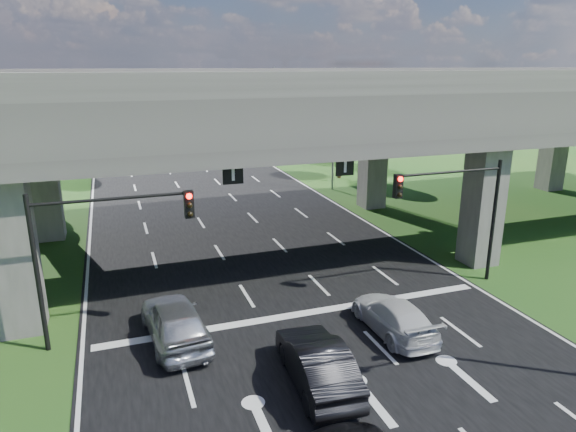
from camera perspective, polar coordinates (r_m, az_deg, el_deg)
ground at (r=19.53m, az=5.40°, el=-15.28°), size 160.00×160.00×0.00m
road at (r=27.95m, az=-3.14°, el=-5.02°), size 18.00×120.00×0.03m
overpass at (r=28.03m, az=-4.56°, el=11.67°), size 80.00×15.00×10.00m
signal_right at (r=24.89m, az=18.41°, el=1.52°), size 5.76×0.54×6.00m
signal_left at (r=19.92m, az=-20.33°, el=-2.32°), size 5.76×0.54×6.00m
streetlight_far at (r=42.87m, az=4.62°, el=10.56°), size 3.38×0.25×10.00m
streetlight_beyond at (r=57.81m, az=-1.91°, el=12.14°), size 3.38×0.25×10.00m
tree_left_near at (r=41.93m, az=-28.68°, el=7.06°), size 4.50×4.50×7.80m
tree_left_far at (r=57.54m, az=-25.39°, el=9.86°), size 4.80×4.80×8.32m
tree_right_near at (r=47.85m, az=5.91°, el=9.52°), size 4.20×4.20×7.28m
tree_right_mid at (r=56.35m, az=5.23°, el=10.26°), size 3.91×3.90×6.76m
tree_right_far at (r=62.28m, az=-1.28°, el=11.51°), size 4.50×4.50×7.80m
car_silver at (r=20.38m, az=-12.44°, el=-11.31°), size 2.45×5.18×1.71m
car_dark at (r=17.60m, az=3.25°, el=-15.94°), size 2.02×4.95×1.59m
car_white at (r=21.07m, az=11.66°, el=-10.85°), size 1.91×4.64×1.34m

